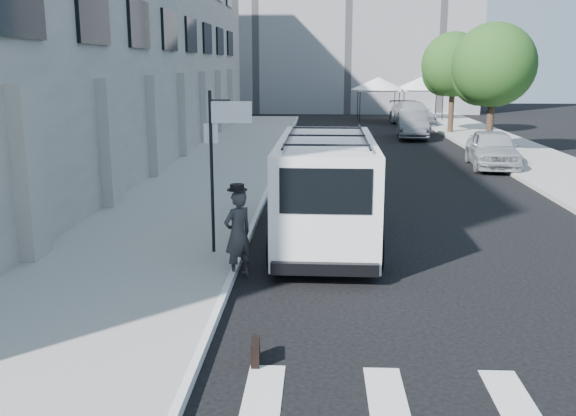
# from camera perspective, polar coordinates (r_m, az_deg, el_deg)

# --- Properties ---
(ground) EXTENTS (120.00, 120.00, 0.00)m
(ground) POSITION_cam_1_polar(r_m,az_deg,el_deg) (11.10, 4.22, -9.55)
(ground) COLOR black
(ground) RESTS_ON ground
(sidewalk_left) EXTENTS (4.50, 48.00, 0.15)m
(sidewalk_left) POSITION_cam_1_polar(r_m,az_deg,el_deg) (26.88, -5.69, 3.86)
(sidewalk_left) COLOR gray
(sidewalk_left) RESTS_ON ground
(sidewalk_right) EXTENTS (4.00, 56.00, 0.15)m
(sidewalk_right) POSITION_cam_1_polar(r_m,az_deg,el_deg) (31.93, 19.78, 4.58)
(sidewalk_right) COLOR gray
(sidewalk_right) RESTS_ON ground
(building_left) EXTENTS (10.00, 44.00, 12.00)m
(building_left) POSITION_cam_1_polar(r_m,az_deg,el_deg) (30.45, -19.51, 15.44)
(building_left) COLOR gray
(building_left) RESTS_ON ground
(sign_pole) EXTENTS (1.03, 0.07, 3.50)m
(sign_pole) POSITION_cam_1_polar(r_m,az_deg,el_deg) (13.71, -5.89, 6.19)
(sign_pole) COLOR black
(sign_pole) RESTS_ON sidewalk_left
(tree_near) EXTENTS (3.80, 3.83, 6.03)m
(tree_near) POSITION_cam_1_polar(r_m,az_deg,el_deg) (31.40, 17.56, 11.76)
(tree_near) COLOR black
(tree_near) RESTS_ON ground
(tree_far) EXTENTS (3.80, 3.83, 6.03)m
(tree_far) POSITION_cam_1_polar(r_m,az_deg,el_deg) (40.18, 14.31, 12.05)
(tree_far) COLOR black
(tree_far) RESTS_ON ground
(tent_left) EXTENTS (4.00, 4.00, 3.20)m
(tent_left) POSITION_cam_1_polar(r_m,az_deg,el_deg) (48.48, 8.03, 10.88)
(tent_left) COLOR black
(tent_left) RESTS_ON ground
(tent_right) EXTENTS (4.00, 4.00, 3.20)m
(tent_right) POSITION_cam_1_polar(r_m,az_deg,el_deg) (49.36, 11.75, 10.77)
(tent_right) COLOR black
(tent_right) RESTS_ON ground
(businessman) EXTENTS (0.76, 0.76, 1.78)m
(businessman) POSITION_cam_1_polar(r_m,az_deg,el_deg) (12.77, -4.48, -2.33)
(businessman) COLOR #313133
(businessman) RESTS_ON ground
(briefcase) EXTENTS (0.15, 0.45, 0.34)m
(briefcase) POSITION_cam_1_polar(r_m,az_deg,el_deg) (9.42, -2.91, -12.63)
(briefcase) COLOR black
(briefcase) RESTS_ON ground
(suitcase) EXTENTS (0.27, 0.39, 1.00)m
(suitcase) POSITION_cam_1_polar(r_m,az_deg,el_deg) (13.85, 4.82, -3.81)
(suitcase) COLOR black
(suitcase) RESTS_ON ground
(cargo_van) EXTENTS (2.45, 6.71, 2.49)m
(cargo_van) POSITION_cam_1_polar(r_m,az_deg,el_deg) (15.28, 3.40, 1.72)
(cargo_van) COLOR white
(cargo_van) RESTS_ON ground
(parked_car_a) EXTENTS (2.28, 4.73, 1.56)m
(parked_car_a) POSITION_cam_1_polar(r_m,az_deg,el_deg) (27.67, 17.72, 5.05)
(parked_car_a) COLOR #AFB1B7
(parked_car_a) RESTS_ON ground
(parked_car_b) EXTENTS (1.97, 4.72, 1.52)m
(parked_car_b) POSITION_cam_1_polar(r_m,az_deg,el_deg) (37.54, 11.00, 7.26)
(parked_car_b) COLOR #595B60
(parked_car_b) RESTS_ON ground
(parked_car_c) EXTENTS (2.93, 5.83, 1.62)m
(parked_car_c) POSITION_cam_1_polar(r_m,az_deg,el_deg) (45.47, 10.97, 8.25)
(parked_car_c) COLOR #A8AAB0
(parked_car_c) RESTS_ON ground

